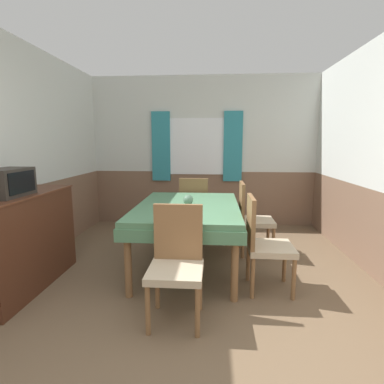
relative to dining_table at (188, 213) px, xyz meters
The scene contains 11 objects.
wall_back 2.07m from the dining_table, 87.37° to the left, with size 4.29×0.09×2.60m.
wall_left 1.99m from the dining_table, behind, with size 0.05×4.15×2.60m.
wall_right 2.17m from the dining_table, ahead, with size 0.05×4.15×2.60m.
dining_table is the anchor object (origin of this frame).
chair_head_window 1.06m from the dining_table, 90.00° to the left, with size 0.44×0.44×0.95m.
chair_right_near 0.95m from the dining_table, 32.44° to the right, with size 0.44×0.44×0.95m.
chair_right_far 0.95m from the dining_table, 32.44° to the left, with size 0.44×0.44×0.95m.
chair_head_near 1.06m from the dining_table, 90.00° to the right, with size 0.44×0.44×0.95m.
sideboard 1.74m from the dining_table, 158.37° to the right, with size 0.46×1.32×0.97m.
tv 1.84m from the dining_table, 154.37° to the right, with size 0.29×0.46×0.26m.
vase 0.16m from the dining_table, 22.07° to the right, with size 0.12×0.12×0.12m.
Camera 1 is at (0.21, -1.57, 1.47)m, focal length 28.00 mm.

